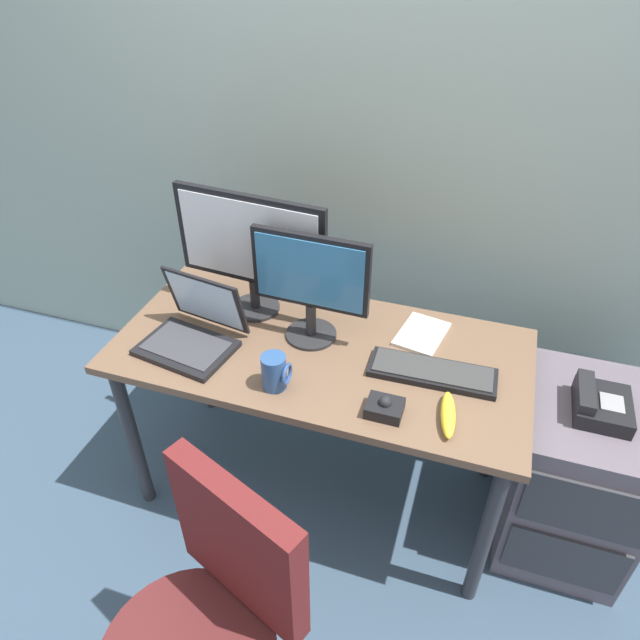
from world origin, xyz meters
TOP-DOWN VIEW (x-y plane):
  - ground_plane at (0.00, 0.00)m, footprint 8.00×8.00m
  - back_wall at (0.00, 0.69)m, footprint 6.00×0.10m
  - desk at (0.00, 0.00)m, footprint 1.42×0.68m
  - file_cabinet at (0.93, 0.08)m, footprint 0.42×0.53m
  - desk_phone at (0.92, 0.07)m, footprint 0.17×0.20m
  - monitor_main at (-0.30, 0.14)m, footprint 0.57×0.18m
  - monitor_side at (-0.05, 0.05)m, footprint 0.41×0.18m
  - keyboard at (0.39, -0.02)m, footprint 0.41×0.15m
  - laptop at (-0.42, -0.11)m, footprint 0.35×0.32m
  - trackball_mouse at (0.28, -0.23)m, footprint 0.11×0.09m
  - coffee_mug at (-0.07, -0.23)m, footprint 0.09×0.08m
  - paper_notepad at (0.32, 0.18)m, footprint 0.18×0.23m
  - banana at (0.47, -0.20)m, footprint 0.07×0.19m

SIDE VIEW (x-z plane):
  - ground_plane at x=0.00m, z-range 0.00..0.00m
  - file_cabinet at x=0.93m, z-range 0.00..0.67m
  - desk at x=0.00m, z-range 0.28..1.03m
  - desk_phone at x=0.92m, z-range 0.66..0.75m
  - paper_notepad at x=0.32m, z-range 0.75..0.76m
  - keyboard at x=0.39m, z-range 0.75..0.78m
  - banana at x=0.47m, z-range 0.75..0.79m
  - trackball_mouse at x=0.28m, z-range 0.74..0.80m
  - laptop at x=-0.42m, z-range 0.68..0.92m
  - coffee_mug at x=-0.07m, z-range 0.75..0.87m
  - monitor_side at x=-0.05m, z-range 0.78..1.18m
  - monitor_main at x=-0.30m, z-range 0.79..1.25m
  - back_wall at x=0.00m, z-range 0.00..2.80m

